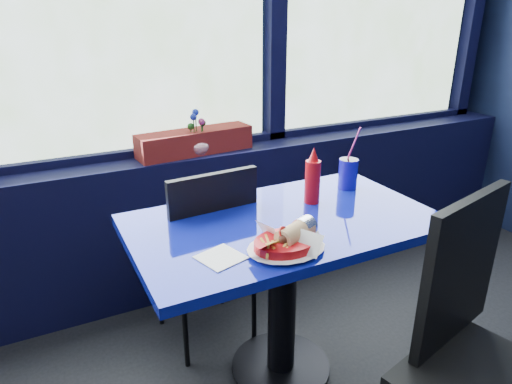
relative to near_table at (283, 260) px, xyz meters
name	(u,v)px	position (x,y,z in m)	size (l,w,h in m)	color
window_sill	(157,228)	(-0.30, 0.87, -0.17)	(5.00, 0.26, 0.80)	black
near_table	(283,260)	(0.00, 0.00, 0.00)	(1.20, 0.70, 0.75)	black
chair_near_front	(478,344)	(0.27, -0.71, 0.01)	(0.55, 0.55, 1.01)	black
chair_near_back	(208,247)	(-0.21, 0.32, -0.04)	(0.44, 0.44, 0.91)	black
planter_box	(195,142)	(-0.06, 0.86, 0.29)	(0.63, 0.16, 0.13)	maroon
flower_vase	(198,141)	(-0.05, 0.82, 0.31)	(0.13, 0.14, 0.24)	silver
food_basket	(287,242)	(-0.12, -0.22, 0.21)	(0.25, 0.24, 0.09)	red
ketchup_bottle	(313,178)	(0.19, 0.10, 0.29)	(0.07, 0.07, 0.24)	red
soda_cup	(348,173)	(0.43, 0.17, 0.25)	(0.09, 0.09, 0.29)	#110D91
napkin	(221,257)	(-0.34, -0.17, 0.18)	(0.14, 0.14, 0.00)	white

